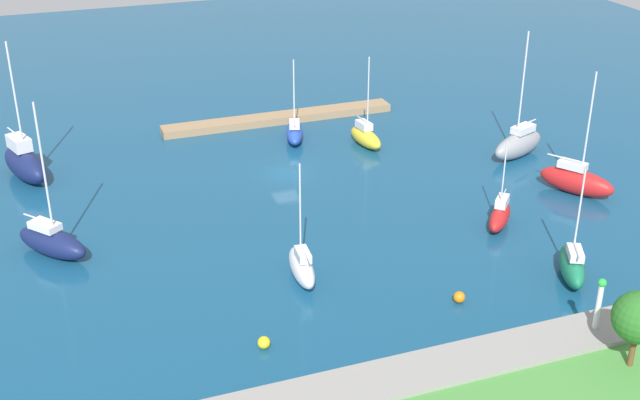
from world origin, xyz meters
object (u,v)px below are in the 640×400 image
at_px(park_tree_midwest, 639,318).
at_px(sailboat_navy_west_end, 52,241).
at_px(sailboat_red_center_basin, 576,180).
at_px(sailboat_navy_inner_mooring, 24,163).
at_px(harbor_beacon, 599,300).
at_px(sailboat_gray_far_south, 518,144).
at_px(sailboat_yellow_far_north, 366,136).
at_px(mooring_buoy_yellow, 264,343).
at_px(sailboat_white_off_beacon, 302,266).
at_px(mooring_buoy_orange, 459,297).
at_px(sailboat_green_east_end, 572,265).
at_px(pier_dock, 279,118).
at_px(sailboat_red_lone_north, 500,215).
at_px(sailboat_blue_near_pier, 295,132).

xyz_separation_m(park_tree_midwest, sailboat_navy_west_end, (32.53, -28.99, -3.42)).
relative_size(park_tree_midwest, sailboat_navy_west_end, 0.40).
distance_m(sailboat_red_center_basin, sailboat_navy_inner_mooring, 51.95).
bearing_deg(harbor_beacon, sailboat_gray_far_south, -113.91).
relative_size(sailboat_yellow_far_north, mooring_buoy_yellow, 11.27).
bearing_deg(sailboat_white_off_beacon, mooring_buoy_orange, -120.34).
relative_size(sailboat_navy_west_end, sailboat_gray_far_south, 0.99).
bearing_deg(sailboat_navy_west_end, mooring_buoy_orange, 18.51).
distance_m(sailboat_green_east_end, mooring_buoy_orange, 9.60).
xyz_separation_m(park_tree_midwest, sailboat_green_east_end, (-4.06, -11.58, -3.46)).
relative_size(sailboat_white_off_beacon, mooring_buoy_orange, 10.96).
bearing_deg(pier_dock, sailboat_red_lone_north, 107.42).
xyz_separation_m(sailboat_blue_near_pier, mooring_buoy_yellow, (13.91, 34.85, -0.55)).
height_order(sailboat_blue_near_pier, mooring_buoy_orange, sailboat_blue_near_pier).
xyz_separation_m(sailboat_navy_inner_mooring, sailboat_red_lone_north, (-37.37, 24.47, -0.61)).
relative_size(pier_dock, sailboat_blue_near_pier, 3.03).
height_order(harbor_beacon, sailboat_red_lone_north, sailboat_red_lone_north).
xyz_separation_m(park_tree_midwest, sailboat_navy_inner_mooring, (33.86, -45.39, -2.98)).
relative_size(sailboat_green_east_end, mooring_buoy_orange, 10.32).
bearing_deg(harbor_beacon, mooring_buoy_orange, -54.25).
height_order(sailboat_green_east_end, sailboat_blue_near_pier, sailboat_green_east_end).
height_order(sailboat_red_center_basin, sailboat_red_lone_north, sailboat_red_center_basin).
bearing_deg(sailboat_red_lone_north, mooring_buoy_yellow, -24.42).
bearing_deg(mooring_buoy_orange, sailboat_red_center_basin, -146.34).
bearing_deg(sailboat_red_lone_north, sailboat_yellow_far_north, -127.52).
bearing_deg(sailboat_yellow_far_north, mooring_buoy_orange, -16.66).
bearing_deg(sailboat_red_lone_north, sailboat_white_off_beacon, -39.34).
bearing_deg(sailboat_blue_near_pier, mooring_buoy_yellow, 176.16).
bearing_deg(sailboat_navy_west_end, sailboat_navy_inner_mooring, 145.95).
xyz_separation_m(harbor_beacon, sailboat_green_east_end, (-3.92, -7.85, -2.45)).
xyz_separation_m(sailboat_yellow_far_north, mooring_buoy_yellow, (20.44, 30.84, -0.60)).
xyz_separation_m(park_tree_midwest, mooring_buoy_orange, (5.50, -11.57, -4.22)).
xyz_separation_m(park_tree_midwest, mooring_buoy_yellow, (20.36, -11.10, -4.22)).
height_order(park_tree_midwest, sailboat_yellow_far_north, sailboat_yellow_far_north).
relative_size(sailboat_gray_far_south, sailboat_blue_near_pier, 1.49).
height_order(harbor_beacon, park_tree_midwest, park_tree_midwest).
bearing_deg(sailboat_red_lone_north, park_tree_midwest, 33.70).
relative_size(park_tree_midwest, sailboat_green_east_end, 0.58).
xyz_separation_m(sailboat_red_center_basin, sailboat_green_east_end, (9.56, 12.73, -0.13)).
xyz_separation_m(sailboat_navy_west_end, sailboat_white_off_beacon, (-17.38, 10.51, -0.07)).
bearing_deg(sailboat_navy_west_end, pier_dock, 92.59).
bearing_deg(sailboat_white_off_beacon, sailboat_navy_west_end, 64.12).
xyz_separation_m(sailboat_navy_inner_mooring, mooring_buoy_yellow, (-13.50, 34.28, -1.23)).
xyz_separation_m(sailboat_white_off_beacon, sailboat_navy_inner_mooring, (18.71, -26.91, 0.50)).
relative_size(sailboat_green_east_end, sailboat_gray_far_south, 0.68).
distance_m(pier_dock, sailboat_white_off_beacon, 34.73).
bearing_deg(sailboat_red_lone_north, sailboat_red_center_basin, 151.79).
bearing_deg(sailboat_red_center_basin, sailboat_navy_inner_mooring, -145.97).
bearing_deg(sailboat_white_off_beacon, sailboat_navy_inner_mooring, 40.10).
xyz_separation_m(pier_dock, mooring_buoy_orange, (-0.76, 40.48, 0.01)).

